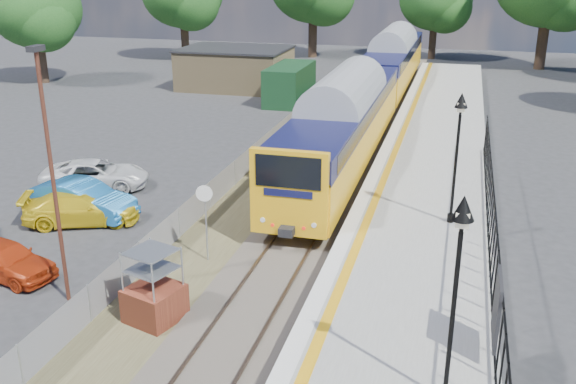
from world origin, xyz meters
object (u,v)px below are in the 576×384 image
at_px(car_red, 5,259).
at_px(car_white, 95,175).
at_px(speed_sign, 205,211).
at_px(victorian_lamp_south, 459,254).
at_px(car_blue, 82,199).
at_px(car_yellow, 81,208).
at_px(train, 374,83).
at_px(brick_plinth, 153,287).
at_px(victorian_lamp_north, 459,128).
at_px(carpark_lamp, 51,165).

relative_size(car_red, car_white, 0.78).
relative_size(speed_sign, car_red, 0.77).
relative_size(victorian_lamp_south, car_blue, 1.04).
height_order(car_yellow, car_white, car_white).
relative_size(train, brick_plinth, 18.49).
height_order(victorian_lamp_south, brick_plinth, victorian_lamp_south).
distance_m(car_blue, car_yellow, 0.70).
xyz_separation_m(victorian_lamp_south, car_blue, (-14.27, 8.95, -3.57)).
bearing_deg(speed_sign, victorian_lamp_north, 11.10).
bearing_deg(car_blue, train, -17.48).
relative_size(car_yellow, car_white, 0.94).
distance_m(victorian_lamp_south, car_red, 14.81).
xyz_separation_m(victorian_lamp_south, train, (-5.50, 28.14, -1.96)).
bearing_deg(car_blue, car_red, -167.99).
xyz_separation_m(brick_plinth, car_red, (-5.83, 1.20, -0.45)).
bearing_deg(train, car_red, -108.89).
relative_size(victorian_lamp_south, victorian_lamp_north, 1.00).
relative_size(speed_sign, carpark_lamp, 0.37).
xyz_separation_m(carpark_lamp, car_white, (-4.46, 9.03, -3.61)).
bearing_deg(victorian_lamp_north, carpark_lamp, -147.23).
xyz_separation_m(speed_sign, car_red, (-5.83, -2.68, -1.26)).
bearing_deg(car_red, victorian_lamp_south, -93.22).
bearing_deg(brick_plinth, car_white, 128.62).
xyz_separation_m(victorian_lamp_south, carpark_lamp, (-11.08, 3.00, -0.04)).
distance_m(victorian_lamp_north, car_blue, 14.56).
distance_m(speed_sign, carpark_lamp, 5.22).
relative_size(victorian_lamp_north, brick_plinth, 2.08).
bearing_deg(car_blue, carpark_lamp, -144.67).
height_order(victorian_lamp_north, speed_sign, victorian_lamp_north).
relative_size(carpark_lamp, car_yellow, 1.74).
distance_m(victorian_lamp_south, car_yellow, 16.66).
height_order(train, carpark_lamp, carpark_lamp).
bearing_deg(speed_sign, car_red, -168.55).
bearing_deg(victorian_lamp_north, speed_sign, -155.66).
xyz_separation_m(train, car_red, (-8.33, -24.35, -1.73)).
xyz_separation_m(car_yellow, car_white, (-1.61, 3.68, 0.01)).
relative_size(speed_sign, car_yellow, 0.64).
distance_m(car_red, car_blue, 5.18).
distance_m(carpark_lamp, car_white, 10.71).
height_order(victorian_lamp_south, train, victorian_lamp_south).
bearing_deg(car_white, speed_sign, -144.01).
relative_size(victorian_lamp_north, car_blue, 1.04).
bearing_deg(car_blue, car_yellow, -143.50).
bearing_deg(car_blue, speed_sign, -104.48).
bearing_deg(victorian_lamp_north, car_red, -155.51).
bearing_deg(car_blue, victorian_lamp_north, -78.64).
height_order(carpark_lamp, car_white, carpark_lamp).
relative_size(car_blue, car_yellow, 1.02).
relative_size(victorian_lamp_south, car_red, 1.28).
bearing_deg(brick_plinth, carpark_lamp, 172.46).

